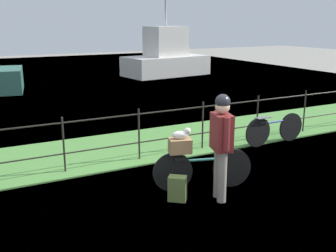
{
  "coord_description": "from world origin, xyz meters",
  "views": [
    {
      "loc": [
        -3.13,
        -4.78,
        2.74
      ],
      "look_at": [
        0.17,
        1.47,
        0.9
      ],
      "focal_mm": 43.52,
      "sensor_mm": 36.0,
      "label": 1
    }
  ],
  "objects_px": {
    "bicycle_main": "(202,169)",
    "backpack_on_paving": "(177,189)",
    "terrier_dog": "(182,134)",
    "bicycle_parked": "(274,129)",
    "wooden_crate": "(180,146)",
    "cyclist_person": "(221,138)",
    "moored_boat_mid": "(166,58)"
  },
  "relations": [
    {
      "from": "cyclist_person",
      "to": "backpack_on_paving",
      "type": "height_order",
      "value": "cyclist_person"
    },
    {
      "from": "terrier_dog",
      "to": "cyclist_person",
      "type": "xyz_separation_m",
      "value": [
        0.37,
        -0.58,
        0.03
      ]
    },
    {
      "from": "cyclist_person",
      "to": "bicycle_parked",
      "type": "bearing_deg",
      "value": 33.85
    },
    {
      "from": "bicycle_main",
      "to": "backpack_on_paving",
      "type": "height_order",
      "value": "bicycle_main"
    },
    {
      "from": "backpack_on_paving",
      "to": "moored_boat_mid",
      "type": "height_order",
      "value": "moored_boat_mid"
    },
    {
      "from": "wooden_crate",
      "to": "bicycle_main",
      "type": "bearing_deg",
      "value": -16.52
    },
    {
      "from": "terrier_dog",
      "to": "cyclist_person",
      "type": "distance_m",
      "value": 0.69
    },
    {
      "from": "backpack_on_paving",
      "to": "bicycle_main",
      "type": "bearing_deg",
      "value": -120.39
    },
    {
      "from": "wooden_crate",
      "to": "bicycle_parked",
      "type": "xyz_separation_m",
      "value": [
        3.2,
        1.3,
        -0.43
      ]
    },
    {
      "from": "cyclist_person",
      "to": "bicycle_parked",
      "type": "xyz_separation_m",
      "value": [
        2.81,
        1.88,
        -0.65
      ]
    },
    {
      "from": "backpack_on_paving",
      "to": "wooden_crate",
      "type": "bearing_deg",
      "value": -85.57
    },
    {
      "from": "cyclist_person",
      "to": "moored_boat_mid",
      "type": "relative_size",
      "value": 0.38
    },
    {
      "from": "backpack_on_paving",
      "to": "bicycle_parked",
      "type": "relative_size",
      "value": 0.24
    },
    {
      "from": "bicycle_main",
      "to": "cyclist_person",
      "type": "height_order",
      "value": "cyclist_person"
    },
    {
      "from": "bicycle_main",
      "to": "bicycle_parked",
      "type": "distance_m",
      "value": 3.17
    },
    {
      "from": "terrier_dog",
      "to": "bicycle_parked",
      "type": "relative_size",
      "value": 0.2
    },
    {
      "from": "backpack_on_paving",
      "to": "moored_boat_mid",
      "type": "xyz_separation_m",
      "value": [
        6.81,
        13.42,
        0.68
      ]
    },
    {
      "from": "backpack_on_paving",
      "to": "bicycle_parked",
      "type": "xyz_separation_m",
      "value": [
        3.42,
        1.62,
        0.15
      ]
    },
    {
      "from": "terrier_dog",
      "to": "moored_boat_mid",
      "type": "height_order",
      "value": "moored_boat_mid"
    },
    {
      "from": "wooden_crate",
      "to": "cyclist_person",
      "type": "distance_m",
      "value": 0.74
    },
    {
      "from": "bicycle_main",
      "to": "wooden_crate",
      "type": "bearing_deg",
      "value": 163.48
    },
    {
      "from": "wooden_crate",
      "to": "backpack_on_paving",
      "type": "xyz_separation_m",
      "value": [
        -0.22,
        -0.32,
        -0.58
      ]
    },
    {
      "from": "moored_boat_mid",
      "to": "terrier_dog",
      "type": "bearing_deg",
      "value": -116.61
    },
    {
      "from": "backpack_on_paving",
      "to": "cyclist_person",
      "type": "bearing_deg",
      "value": -164.01
    },
    {
      "from": "bicycle_main",
      "to": "moored_boat_mid",
      "type": "distance_m",
      "value": 14.61
    },
    {
      "from": "bicycle_parked",
      "to": "cyclist_person",
      "type": "bearing_deg",
      "value": -146.15
    },
    {
      "from": "bicycle_main",
      "to": "backpack_on_paving",
      "type": "relative_size",
      "value": 4.06
    },
    {
      "from": "bicycle_main",
      "to": "terrier_dog",
      "type": "relative_size",
      "value": 5.01
    },
    {
      "from": "terrier_dog",
      "to": "cyclist_person",
      "type": "height_order",
      "value": "cyclist_person"
    },
    {
      "from": "bicycle_parked",
      "to": "moored_boat_mid",
      "type": "xyz_separation_m",
      "value": [
        3.39,
        11.8,
        0.53
      ]
    },
    {
      "from": "cyclist_person",
      "to": "moored_boat_mid",
      "type": "xyz_separation_m",
      "value": [
        6.2,
        13.69,
        -0.12
      ]
    },
    {
      "from": "bicycle_main",
      "to": "cyclist_person",
      "type": "bearing_deg",
      "value": -86.03
    }
  ]
}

